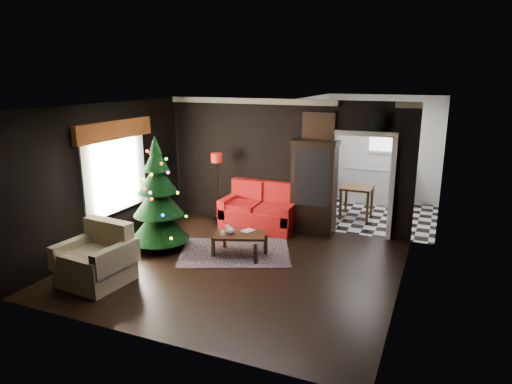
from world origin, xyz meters
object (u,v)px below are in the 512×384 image
at_px(floor_lamp, 217,188).
at_px(coffee_table, 240,244).
at_px(curio_cabinet, 314,190).
at_px(wall_clock, 378,123).
at_px(armchair, 95,256).
at_px(teapot, 230,231).
at_px(kitchen_table, 356,202).
at_px(loveseat, 260,207).
at_px(christmas_tree, 158,196).

bearing_deg(floor_lamp, coffee_table, -50.86).
distance_m(curio_cabinet, wall_clock, 1.88).
xyz_separation_m(floor_lamp, armchair, (-0.38, -3.52, -0.37)).
relative_size(armchair, teapot, 6.11).
distance_m(floor_lamp, coffee_table, 2.11).
bearing_deg(kitchen_table, curio_cabinet, -114.44).
bearing_deg(loveseat, curio_cabinet, 10.83).
relative_size(curio_cabinet, wall_clock, 5.94).
xyz_separation_m(floor_lamp, coffee_table, (1.28, -1.57, -0.61)).
height_order(curio_cabinet, armchair, curio_cabinet).
relative_size(loveseat, armchair, 1.68).
relative_size(floor_lamp, kitchen_table, 2.11).
distance_m(curio_cabinet, kitchen_table, 1.67).
height_order(floor_lamp, christmas_tree, christmas_tree).
bearing_deg(loveseat, kitchen_table, 42.51).
xyz_separation_m(floor_lamp, christmas_tree, (-0.32, -1.82, 0.22)).
bearing_deg(coffee_table, armchair, -130.42).
relative_size(wall_clock, kitchen_table, 0.43).
relative_size(christmas_tree, kitchen_table, 2.92).
bearing_deg(wall_clock, armchair, -133.86).
distance_m(teapot, kitchen_table, 3.73).
relative_size(coffee_table, wall_clock, 2.91).
height_order(loveseat, wall_clock, wall_clock).
bearing_deg(teapot, curio_cabinet, 61.13).
relative_size(christmas_tree, armchair, 2.17).
bearing_deg(christmas_tree, wall_clock, 30.95).
xyz_separation_m(teapot, wall_clock, (2.24, 2.07, 1.87)).
bearing_deg(kitchen_table, armchair, -121.88).
relative_size(curio_cabinet, coffee_table, 2.04).
bearing_deg(wall_clock, christmas_tree, -149.05).
distance_m(floor_lamp, kitchen_table, 3.31).
bearing_deg(wall_clock, curio_cabinet, -171.47).
distance_m(christmas_tree, teapot, 1.56).
xyz_separation_m(curio_cabinet, wall_clock, (1.20, 0.18, 1.43)).
height_order(christmas_tree, teapot, christmas_tree).
height_order(floor_lamp, kitchen_table, floor_lamp).
bearing_deg(christmas_tree, teapot, 5.73).
xyz_separation_m(coffee_table, teapot, (-0.14, -0.10, 0.29)).
xyz_separation_m(floor_lamp, kitchen_table, (2.83, 1.65, -0.46)).
height_order(armchair, kitchen_table, armchair).
height_order(curio_cabinet, teapot, curio_cabinet).
height_order(loveseat, christmas_tree, christmas_tree).
xyz_separation_m(curio_cabinet, teapot, (-1.04, -1.89, -0.44)).
relative_size(loveseat, teapot, 10.29).
distance_m(curio_cabinet, christmas_tree, 3.23).
bearing_deg(floor_lamp, armchair, -96.16).
bearing_deg(christmas_tree, floor_lamp, 80.14).
relative_size(curio_cabinet, teapot, 11.50).
xyz_separation_m(christmas_tree, armchair, (-0.06, -1.70, -0.59)).
bearing_deg(floor_lamp, kitchen_table, 30.21).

